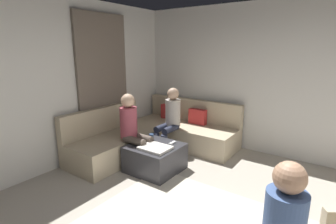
% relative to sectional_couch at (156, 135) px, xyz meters
% --- Properties ---
extents(wall_back, '(6.00, 0.12, 2.70)m').
position_rel_sectional_couch_xyz_m(wall_back, '(2.08, 1.06, 1.07)').
color(wall_back, silver).
rests_on(wall_back, ground_plane).
extents(wall_left, '(0.12, 6.00, 2.70)m').
position_rel_sectional_couch_xyz_m(wall_left, '(-0.86, -1.88, 1.07)').
color(wall_left, silver).
rests_on(wall_left, ground_plane).
extents(curtain_panel, '(0.06, 1.10, 2.50)m').
position_rel_sectional_couch_xyz_m(curtain_panel, '(-0.76, -0.58, 0.97)').
color(curtain_panel, '#726659').
rests_on(curtain_panel, ground_plane).
extents(sectional_couch, '(2.10, 2.55, 0.87)m').
position_rel_sectional_couch_xyz_m(sectional_couch, '(0.00, 0.00, 0.00)').
color(sectional_couch, '#C6B593').
rests_on(sectional_couch, ground_plane).
extents(ottoman, '(0.76, 0.76, 0.42)m').
position_rel_sectional_couch_xyz_m(ottoman, '(0.54, -0.73, -0.07)').
color(ottoman, '#333338').
rests_on(ottoman, ground_plane).
extents(folded_blanket, '(0.44, 0.36, 0.04)m').
position_rel_sectional_couch_xyz_m(folded_blanket, '(0.64, -0.85, 0.16)').
color(folded_blanket, white).
rests_on(folded_blanket, ottoman).
extents(coffee_mug, '(0.08, 0.08, 0.10)m').
position_rel_sectional_couch_xyz_m(coffee_mug, '(0.32, -0.55, 0.19)').
color(coffee_mug, '#334C72').
rests_on(coffee_mug, ottoman).
extents(game_remote, '(0.05, 0.15, 0.02)m').
position_rel_sectional_couch_xyz_m(game_remote, '(0.72, -0.51, 0.15)').
color(game_remote, white).
rests_on(game_remote, ottoman).
extents(person_on_couch_back, '(0.30, 0.60, 1.20)m').
position_rel_sectional_couch_xyz_m(person_on_couch_back, '(0.28, 0.06, 0.38)').
color(person_on_couch_back, '#2D3347').
rests_on(person_on_couch_back, ground_plane).
extents(person_on_couch_side, '(0.60, 0.30, 1.20)m').
position_rel_sectional_couch_xyz_m(person_on_couch_side, '(0.15, -0.79, 0.38)').
color(person_on_couch_side, brown).
rests_on(person_on_couch_side, ground_plane).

